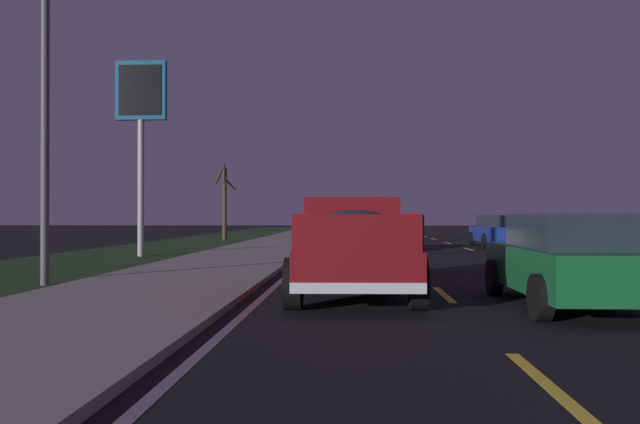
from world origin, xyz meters
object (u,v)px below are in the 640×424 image
(pickup_truck, at_px, (352,244))
(bare_tree_far, at_px, (224,200))
(sedan_green, at_px, (570,260))
(sedan_blue, at_px, (497,231))
(street_light_near, at_px, (58,62))
(sedan_silver, at_px, (353,233))
(gas_price_sign, at_px, (141,109))

(pickup_truck, distance_m, bare_tree_far, 28.18)
(sedan_green, bearing_deg, pickup_truck, 69.07)
(sedan_green, bearing_deg, sedan_blue, -9.40)
(sedan_green, distance_m, street_light_near, 11.11)
(sedan_green, xyz_separation_m, sedan_silver, (15.99, 3.57, 0.00))
(pickup_truck, bearing_deg, sedan_green, -110.93)
(sedan_blue, distance_m, sedan_silver, 8.26)
(gas_price_sign, xyz_separation_m, bare_tree_far, (15.80, 0.11, -2.99))
(pickup_truck, relative_size, gas_price_sign, 0.75)
(sedan_green, bearing_deg, bare_tree_far, 22.24)
(sedan_silver, height_order, street_light_near, street_light_near)
(street_light_near, bearing_deg, pickup_truck, -102.16)
(sedan_green, xyz_separation_m, sedan_blue, (20.45, -3.39, 0.00))
(bare_tree_far, bearing_deg, street_light_near, -176.36)
(pickup_truck, relative_size, sedan_silver, 1.24)
(gas_price_sign, distance_m, bare_tree_far, 16.08)
(pickup_truck, distance_m, street_light_near, 7.57)
(gas_price_sign, height_order, street_light_near, street_light_near)
(sedan_silver, bearing_deg, sedan_blue, -57.33)
(sedan_green, xyz_separation_m, bare_tree_far, (28.35, 11.60, 1.72))
(sedan_silver, relative_size, bare_tree_far, 0.91)
(sedan_silver, height_order, gas_price_sign, gas_price_sign)
(sedan_green, distance_m, gas_price_sign, 17.65)
(sedan_blue, xyz_separation_m, gas_price_sign, (-7.90, 14.87, 4.71))
(sedan_silver, bearing_deg, bare_tree_far, 32.98)
(sedan_blue, distance_m, gas_price_sign, 17.49)
(street_light_near, bearing_deg, sedan_green, -105.42)
(pickup_truck, height_order, bare_tree_far, bare_tree_far)
(sedan_green, bearing_deg, sedan_silver, 12.60)
(pickup_truck, bearing_deg, street_light_near, 77.84)
(sedan_blue, bearing_deg, sedan_green, 170.60)
(sedan_silver, bearing_deg, street_light_near, 154.22)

